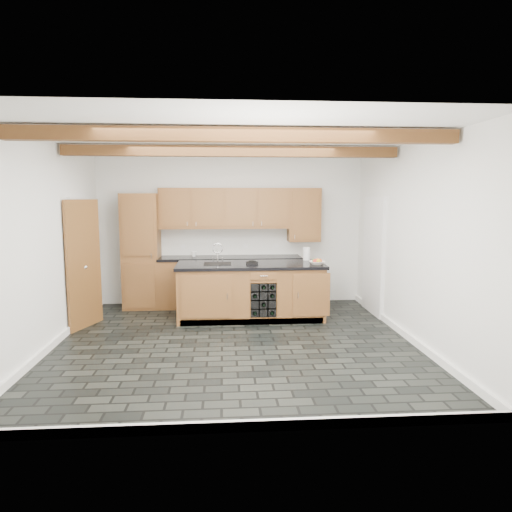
{
  "coord_description": "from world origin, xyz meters",
  "views": [
    {
      "loc": [
        -0.16,
        -6.24,
        2.04
      ],
      "look_at": [
        0.36,
        0.8,
        1.12
      ],
      "focal_mm": 32.0,
      "sensor_mm": 36.0,
      "label": 1
    }
  ],
  "objects_px": {
    "kitchen_scale": "(252,263)",
    "paper_towel": "(307,254)",
    "fruit_bowl": "(317,263)",
    "island": "(251,291)"
  },
  "relations": [
    {
      "from": "kitchen_scale",
      "to": "paper_towel",
      "type": "height_order",
      "value": "paper_towel"
    },
    {
      "from": "paper_towel",
      "to": "fruit_bowl",
      "type": "bearing_deg",
      "value": -83.11
    },
    {
      "from": "fruit_bowl",
      "to": "paper_towel",
      "type": "height_order",
      "value": "paper_towel"
    },
    {
      "from": "paper_towel",
      "to": "island",
      "type": "bearing_deg",
      "value": -160.48
    },
    {
      "from": "kitchen_scale",
      "to": "paper_towel",
      "type": "relative_size",
      "value": 0.87
    },
    {
      "from": "island",
      "to": "paper_towel",
      "type": "distance_m",
      "value": 1.21
    },
    {
      "from": "fruit_bowl",
      "to": "paper_towel",
      "type": "bearing_deg",
      "value": 96.89
    },
    {
      "from": "kitchen_scale",
      "to": "fruit_bowl",
      "type": "distance_m",
      "value": 1.07
    },
    {
      "from": "kitchen_scale",
      "to": "fruit_bowl",
      "type": "xyz_separation_m",
      "value": [
        1.06,
        -0.15,
        0.0
      ]
    },
    {
      "from": "kitchen_scale",
      "to": "fruit_bowl",
      "type": "height_order",
      "value": "fruit_bowl"
    }
  ]
}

